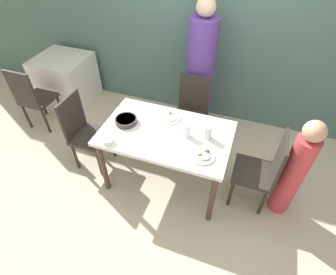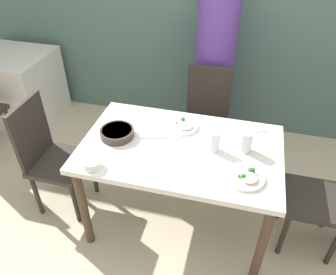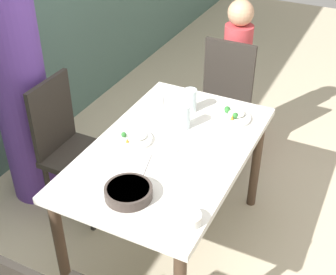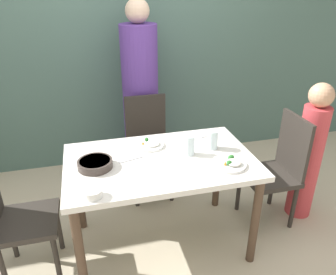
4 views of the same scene
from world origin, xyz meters
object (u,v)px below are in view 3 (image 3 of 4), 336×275
(chair_adult_spot, at_px, (70,145))
(bowl_curry, at_px, (129,192))
(plate_rice_adult, at_px, (232,116))
(glass_water_tall, at_px, (190,100))
(chair_child_spot, at_px, (222,103))
(person_adult, at_px, (20,91))
(person_child, at_px, (235,78))

(chair_adult_spot, xyz_separation_m, bowl_curry, (-0.50, -0.75, 0.29))
(bowl_curry, xyz_separation_m, plate_rice_adult, (0.88, -0.20, -0.01))
(chair_adult_spot, bearing_deg, bowl_curry, -123.95)
(glass_water_tall, bearing_deg, chair_adult_spot, 116.97)
(chair_adult_spot, relative_size, plate_rice_adult, 4.02)
(chair_adult_spot, relative_size, chair_child_spot, 1.00)
(chair_adult_spot, distance_m, person_adult, 0.46)
(person_adult, distance_m, person_child, 1.60)
(chair_child_spot, bearing_deg, person_adult, -137.46)
(plate_rice_adult, height_order, glass_water_tall, glass_water_tall)
(chair_adult_spot, relative_size, person_child, 0.79)
(person_adult, bearing_deg, chair_child_spot, -47.46)
(person_adult, bearing_deg, person_child, -40.18)
(person_child, height_order, glass_water_tall, person_child)
(person_child, relative_size, plate_rice_adult, 5.10)
(person_adult, bearing_deg, chair_adult_spot, -90.00)
(chair_child_spot, relative_size, plate_rice_adult, 4.02)
(person_adult, xyz_separation_m, glass_water_tall, (0.35, -1.02, 0.02))
(bowl_curry, xyz_separation_m, glass_water_tall, (0.85, 0.06, 0.04))
(person_child, xyz_separation_m, plate_rice_adult, (-0.84, -0.26, 0.19))
(chair_child_spot, distance_m, glass_water_tall, 0.68)
(plate_rice_adult, bearing_deg, chair_adult_spot, 111.46)
(glass_water_tall, bearing_deg, person_adult, 108.78)
(glass_water_tall, bearing_deg, bowl_curry, -175.74)
(person_adult, bearing_deg, plate_rice_adult, -73.86)
(chair_child_spot, height_order, plate_rice_adult, chair_child_spot)
(chair_child_spot, height_order, person_child, person_child)
(person_child, xyz_separation_m, bowl_curry, (-1.72, -0.06, 0.21))
(person_child, distance_m, bowl_curry, 1.73)
(bowl_curry, distance_m, plate_rice_adult, 0.90)
(person_adult, height_order, glass_water_tall, person_adult)
(chair_adult_spot, bearing_deg, person_adult, 90.00)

